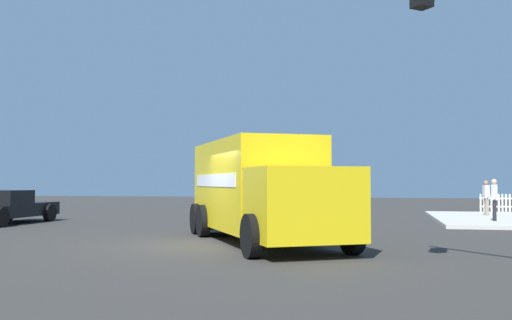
% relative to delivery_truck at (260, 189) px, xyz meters
% --- Properties ---
extents(ground_plane, '(100.00, 100.00, 0.00)m').
position_rel_delivery_truck_xyz_m(ground_plane, '(1.29, 0.99, -1.51)').
color(ground_plane, '#33302D').
extents(delivery_truck, '(6.11, 8.12, 2.91)m').
position_rel_delivery_truck_xyz_m(delivery_truck, '(0.00, 0.00, 0.00)').
color(delivery_truck, yellow).
rests_on(delivery_truck, ground).
extents(pickup_black, '(2.39, 5.26, 1.38)m').
position_rel_delivery_truck_xyz_m(pickup_black, '(11.72, -4.73, -0.78)').
color(pickup_black, black).
rests_on(pickup_black, ground).
extents(pedestrian_near_corner, '(0.26, 0.53, 1.70)m').
position_rel_delivery_truck_xyz_m(pedestrian_near_corner, '(-7.84, -8.84, -0.40)').
color(pedestrian_near_corner, black).
rests_on(pedestrian_near_corner, sidewalk_corner_near).
extents(pedestrian_crossing, '(0.28, 0.52, 1.65)m').
position_rel_delivery_truck_xyz_m(pedestrian_crossing, '(-8.19, -12.81, -0.44)').
color(pedestrian_crossing, gray).
rests_on(pedestrian_crossing, sidewalk_corner_near).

